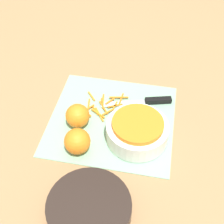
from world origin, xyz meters
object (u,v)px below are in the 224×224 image
(bowl_speckled, at_px, (137,130))
(orange_right, at_px, (77,141))
(orange_left, at_px, (78,116))
(bowl_dark, at_px, (89,209))
(knife, at_px, (149,101))

(bowl_speckled, xyz_separation_m, orange_right, (0.16, 0.08, 0.00))
(orange_left, height_order, orange_right, orange_right)
(bowl_dark, distance_m, knife, 0.42)
(knife, relative_size, orange_left, 3.15)
(bowl_speckled, xyz_separation_m, bowl_dark, (0.08, 0.26, -0.01))
(bowl_dark, bearing_deg, knife, -103.82)
(bowl_speckled, distance_m, knife, 0.16)
(orange_left, bearing_deg, knife, -146.68)
(knife, relative_size, orange_right, 3.07)
(bowl_dark, bearing_deg, bowl_speckled, -107.50)
(bowl_speckled, distance_m, bowl_dark, 0.27)
(bowl_dark, distance_m, orange_left, 0.30)
(bowl_dark, bearing_deg, orange_left, -69.52)
(bowl_speckled, bearing_deg, orange_right, 25.23)
(bowl_speckled, distance_m, orange_left, 0.19)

